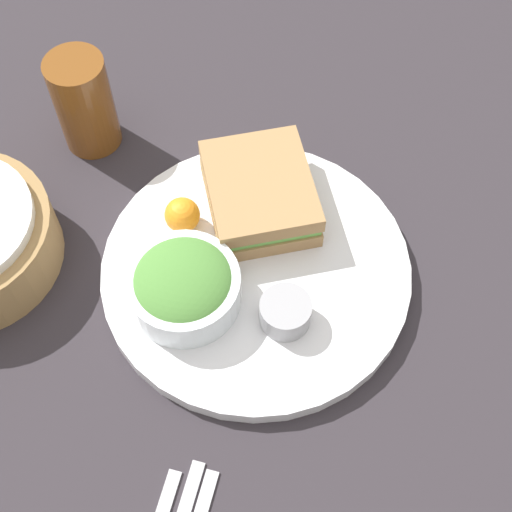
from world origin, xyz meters
TOP-DOWN VIEW (x-y plane):
  - ground_plane at (0.00, 0.00)m, footprint 4.00×4.00m
  - plate at (0.00, 0.00)m, footprint 0.32×0.32m
  - sandwich at (0.07, 0.01)m, footprint 0.16×0.15m
  - salad_bowl at (-0.05, 0.06)m, footprint 0.11×0.11m
  - dressing_cup at (-0.05, -0.04)m, footprint 0.05×0.05m
  - orange_wedge at (0.03, 0.09)m, footprint 0.04×0.04m
  - drink_glass at (0.14, 0.22)m, footprint 0.06×0.06m

SIDE VIEW (x-z plane):
  - ground_plane at x=0.00m, z-range 0.00..0.00m
  - plate at x=0.00m, z-range 0.00..0.02m
  - dressing_cup at x=-0.05m, z-range 0.02..0.05m
  - orange_wedge at x=0.03m, z-range 0.02..0.06m
  - sandwich at x=0.07m, z-range 0.02..0.07m
  - salad_bowl at x=-0.05m, z-range 0.02..0.07m
  - drink_glass at x=0.14m, z-range 0.00..0.12m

